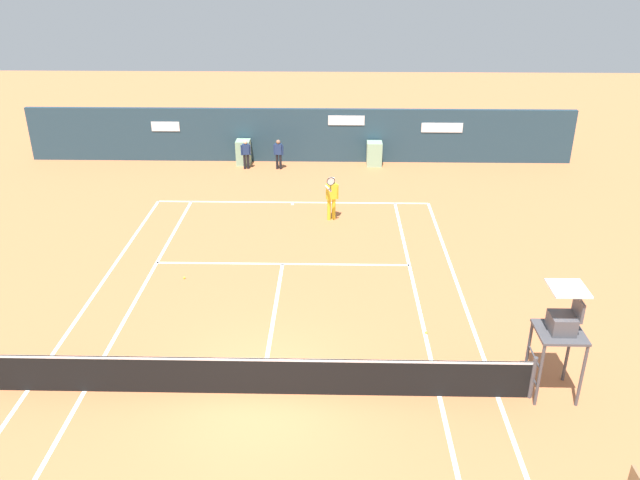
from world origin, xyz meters
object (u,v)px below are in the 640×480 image
(tennis_ball_near_service_line, at_px, (426,333))
(player_on_baseline, at_px, (332,195))
(umpire_chair, at_px, (562,327))
(ball_kid_centre_post, at_px, (246,152))
(ball_kid_right_post, at_px, (279,152))
(tennis_ball_by_sideline, at_px, (184,278))

(tennis_ball_near_service_line, bearing_deg, player_on_baseline, 108.43)
(player_on_baseline, height_order, tennis_ball_near_service_line, player_on_baseline)
(umpire_chair, bearing_deg, ball_kid_centre_post, 29.59)
(umpire_chair, bearing_deg, ball_kid_right_post, 25.35)
(tennis_ball_by_sideline, bearing_deg, ball_kid_centre_post, 86.93)
(player_on_baseline, bearing_deg, ball_kid_right_post, -87.26)
(umpire_chair, xyz_separation_m, ball_kid_right_post, (-7.38, 15.58, -0.95))
(ball_kid_centre_post, height_order, tennis_ball_near_service_line, ball_kid_centre_post)
(ball_kid_centre_post, distance_m, ball_kid_right_post, 1.46)
(umpire_chair, relative_size, ball_kid_centre_post, 2.02)
(player_on_baseline, relative_size, ball_kid_centre_post, 1.39)
(umpire_chair, height_order, player_on_baseline, umpire_chair)
(tennis_ball_by_sideline, bearing_deg, tennis_ball_near_service_line, -22.28)
(tennis_ball_by_sideline, height_order, tennis_ball_near_service_line, same)
(ball_kid_right_post, bearing_deg, tennis_ball_by_sideline, 86.27)
(umpire_chair, height_order, ball_kid_centre_post, umpire_chair)
(ball_kid_right_post, height_order, tennis_ball_by_sideline, ball_kid_right_post)
(player_on_baseline, relative_size, tennis_ball_near_service_line, 27.05)
(tennis_ball_by_sideline, relative_size, tennis_ball_near_service_line, 1.00)
(ball_kid_centre_post, height_order, ball_kid_right_post, ball_kid_right_post)
(ball_kid_centre_post, relative_size, ball_kid_right_post, 0.98)
(tennis_ball_by_sideline, bearing_deg, umpire_chair, -28.67)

